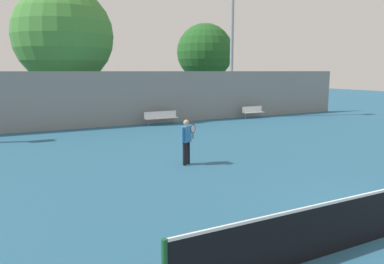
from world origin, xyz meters
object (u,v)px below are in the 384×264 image
object	(u,v)px
bench_courtside_far	(253,111)
tree_green_tall	(205,52)
tree_dark_dense	(63,36)
bench_courtside_near	(161,117)
tennis_player	(187,139)
light_pole_near_left	(232,25)

from	to	relation	value
bench_courtside_far	tree_green_tall	bearing A→B (deg)	93.59
bench_courtside_far	tree_dark_dense	bearing A→B (deg)	160.94
bench_courtside_near	bench_courtside_far	bearing A→B (deg)	-0.01
tennis_player	light_pole_near_left	distance (m)	15.14
bench_courtside_far	tree_green_tall	distance (m)	7.61
bench_courtside_near	tree_green_tall	size ratio (longest dim) A/B	0.30
tennis_player	bench_courtside_far	xyz separation A→B (m)	(10.34, 9.83, -0.42)
tennis_player	bench_courtside_far	bearing A→B (deg)	13.55
tennis_player	tree_dark_dense	bearing A→B (deg)	66.97
bench_courtside_near	tree_dark_dense	xyz separation A→B (m)	(-4.93, 4.16, 5.03)
tennis_player	bench_courtside_far	size ratio (longest dim) A/B	0.96
bench_courtside_near	light_pole_near_left	world-z (taller)	light_pole_near_left
bench_courtside_near	tree_green_tall	xyz separation A→B (m)	(6.73, 6.23, 4.36)
bench_courtside_near	light_pole_near_left	size ratio (longest dim) A/B	0.20
tennis_player	light_pole_near_left	size ratio (longest dim) A/B	0.15
bench_courtside_far	tree_dark_dense	size ratio (longest dim) A/B	0.20
tree_dark_dense	bench_courtside_far	bearing A→B (deg)	-19.06
bench_courtside_far	tree_dark_dense	xyz separation A→B (m)	(-12.05, 4.16, 5.03)
tree_green_tall	bench_courtside_near	bearing A→B (deg)	-137.23
tennis_player	light_pole_near_left	xyz separation A→B (m)	(9.08, 10.76, 5.56)
tennis_player	light_pole_near_left	world-z (taller)	light_pole_near_left
tree_green_tall	light_pole_near_left	bearing A→B (deg)	-99.31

